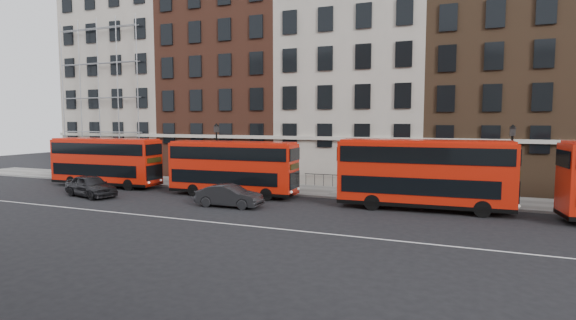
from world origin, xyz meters
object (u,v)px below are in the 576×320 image
at_px(bus_a, 105,161).
at_px(car_front, 229,196).
at_px(car_rear, 91,186).
at_px(bus_b, 232,167).
at_px(bus_c, 423,173).

relative_size(bus_a, car_front, 2.24).
bearing_deg(car_rear, bus_a, 47.11).
relative_size(bus_b, car_front, 2.22).
height_order(bus_a, bus_b, bus_a).
bearing_deg(bus_b, bus_c, -2.74).
bearing_deg(bus_c, bus_b, 176.97).
relative_size(bus_b, car_rear, 2.07).
bearing_deg(car_front, bus_a, 72.82).
height_order(bus_a, car_front, bus_a).
bearing_deg(bus_a, bus_c, -2.53).
relative_size(bus_a, bus_b, 1.01).
bearing_deg(bus_b, car_rear, -158.79).
bearing_deg(bus_c, car_rear, -172.64).
bearing_deg(bus_c, car_front, -165.44).
relative_size(bus_c, car_rear, 2.25).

